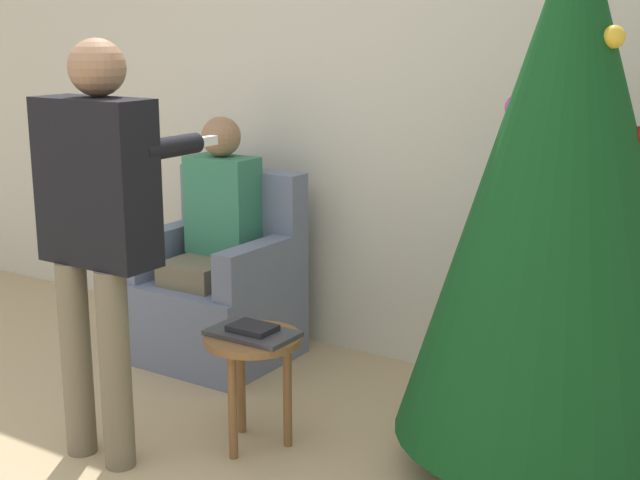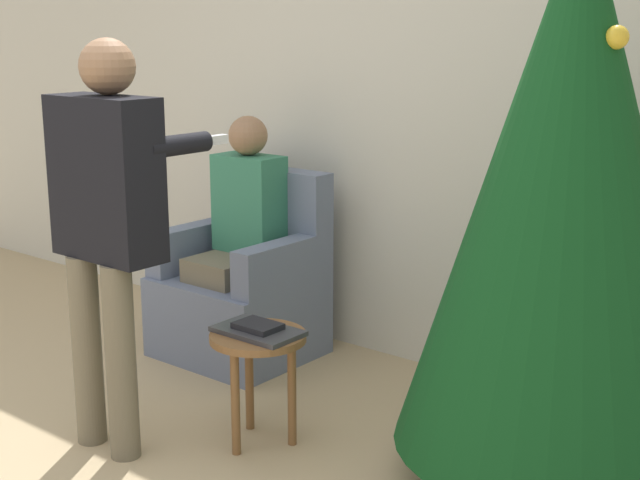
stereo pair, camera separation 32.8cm
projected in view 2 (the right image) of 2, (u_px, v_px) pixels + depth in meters
name	position (u px, v px, depth m)	size (l,w,h in m)	color
wall_back	(381.00, 94.00, 4.44)	(8.00, 0.06, 2.70)	beige
christmas_tree	(568.00, 187.00, 3.09)	(1.17, 1.17, 2.10)	brown
armchair	(244.00, 290.00, 4.64)	(0.74, 0.67, 0.96)	slate
person_seated	(239.00, 228.00, 4.54)	(0.36, 0.46, 1.24)	#6B604C
person_standing	(107.00, 209.00, 3.45)	(0.49, 0.57, 1.64)	#6B604C
side_stool	(258.00, 352.00, 3.60)	(0.39, 0.39, 0.47)	brown
laptop	(258.00, 331.00, 3.58)	(0.35, 0.21, 0.02)	#38383D
book	(258.00, 326.00, 3.58)	(0.18, 0.13, 0.02)	black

